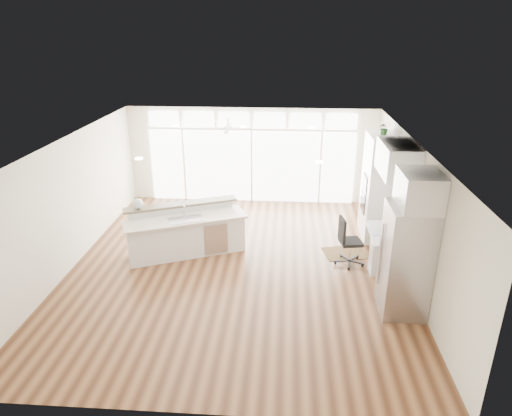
{
  "coord_description": "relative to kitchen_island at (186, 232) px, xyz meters",
  "views": [
    {
      "loc": [
        0.99,
        -8.53,
        4.81
      ],
      "look_at": [
        0.36,
        0.6,
        1.12
      ],
      "focal_mm": 32.0,
      "sensor_mm": 36.0,
      "label": 1
    }
  ],
  "objects": [
    {
      "name": "wall_right",
      "position": [
        4.7,
        -0.53,
        0.82
      ],
      "size": [
        0.04,
        8.0,
        2.7
      ],
      "primitive_type": "cube",
      "color": "silver",
      "rests_on": "floor"
    },
    {
      "name": "refrigerator",
      "position": [
        4.31,
        -1.88,
        0.47
      ],
      "size": [
        0.76,
        0.9,
        2.0
      ],
      "primitive_type": "cube",
      "color": "#A8A8AD",
      "rests_on": "floor"
    },
    {
      "name": "wall_back",
      "position": [
        1.2,
        3.47,
        0.82
      ],
      "size": [
        7.0,
        0.04,
        2.7
      ],
      "primitive_type": "cube",
      "color": "silver",
      "rests_on": "floor"
    },
    {
      "name": "floor",
      "position": [
        1.2,
        -0.53,
        -0.54
      ],
      "size": [
        7.0,
        8.0,
        0.02
      ],
      "primitive_type": "cube",
      "color": "#472715",
      "rests_on": "ground"
    },
    {
      "name": "keyboard",
      "position": [
        4.08,
        -0.23,
        0.24
      ],
      "size": [
        0.13,
        0.35,
        0.02
      ],
      "primitive_type": "cube",
      "rotation": [
        0.0,
        0.0,
        -0.01
      ],
      "color": "silver",
      "rests_on": "desk_nook"
    },
    {
      "name": "desk_nook",
      "position": [
        4.33,
        -0.23,
        -0.15
      ],
      "size": [
        0.72,
        1.3,
        0.76
      ],
      "primitive_type": "cube",
      "color": "white",
      "rests_on": "floor"
    },
    {
      "name": "desk_window",
      "position": [
        4.66,
        -0.23,
        1.02
      ],
      "size": [
        0.04,
        0.85,
        0.85
      ],
      "primitive_type": "cube",
      "color": "white",
      "rests_on": "wall_right"
    },
    {
      "name": "wall_left",
      "position": [
        -2.3,
        -0.53,
        0.82
      ],
      "size": [
        0.04,
        8.0,
        2.7
      ],
      "primitive_type": "cube",
      "color": "silver",
      "rests_on": "floor"
    },
    {
      "name": "recessed_lights",
      "position": [
        1.2,
        -0.33,
        2.15
      ],
      "size": [
        3.4,
        3.0,
        0.02
      ],
      "primitive_type": "cube",
      "color": "#F4E3D0",
      "rests_on": "ceiling"
    },
    {
      "name": "potted_plant",
      "position": [
        4.37,
        1.27,
        2.09
      ],
      "size": [
        0.31,
        0.34,
        0.24
      ],
      "primitive_type": "imported",
      "rotation": [
        0.0,
        0.0,
        0.15
      ],
      "color": "#2B5A26",
      "rests_on": "oven_cabinet"
    },
    {
      "name": "wall_front",
      "position": [
        1.2,
        -4.53,
        0.82
      ],
      "size": [
        7.0,
        0.04,
        2.7
      ],
      "primitive_type": "cube",
      "color": "silver",
      "rests_on": "floor"
    },
    {
      "name": "rug",
      "position": [
        3.58,
        0.25,
        -0.52
      ],
      "size": [
        1.08,
        0.88,
        0.01
      ],
      "primitive_type": "cube",
      "rotation": [
        0.0,
        0.0,
        0.23
      ],
      "color": "#362411",
      "rests_on": "floor"
    },
    {
      "name": "fridge_cabinet",
      "position": [
        4.37,
        -1.88,
        1.77
      ],
      "size": [
        0.64,
        0.9,
        0.6
      ],
      "primitive_type": "cube",
      "color": "white",
      "rests_on": "wall_right"
    },
    {
      "name": "ceiling_fan",
      "position": [
        0.7,
        2.27,
        1.95
      ],
      "size": [
        1.16,
        1.16,
        0.32
      ],
      "primitive_type": "cube",
      "color": "white",
      "rests_on": "ceiling"
    },
    {
      "name": "glass_wall",
      "position": [
        1.2,
        3.41,
        0.52
      ],
      "size": [
        5.8,
        0.06,
        2.08
      ],
      "primitive_type": "cube",
      "color": "white",
      "rests_on": "wall_back"
    },
    {
      "name": "oven_cabinet",
      "position": [
        4.37,
        1.27,
        0.72
      ],
      "size": [
        0.64,
        1.2,
        2.5
      ],
      "primitive_type": "cube",
      "color": "white",
      "rests_on": "floor"
    },
    {
      "name": "framed_photos",
      "position": [
        4.66,
        0.39,
        0.87
      ],
      "size": [
        0.06,
        0.22,
        0.8
      ],
      "primitive_type": "cube",
      "color": "black",
      "rests_on": "wall_right"
    },
    {
      "name": "ceiling",
      "position": [
        1.2,
        -0.53,
        2.17
      ],
      "size": [
        7.0,
        8.0,
        0.02
      ],
      "primitive_type": "cube",
      "color": "white",
      "rests_on": "wall_back"
    },
    {
      "name": "office_chair",
      "position": [
        3.6,
        -0.24,
        0.01
      ],
      "size": [
        0.64,
        0.61,
        1.07
      ],
      "primitive_type": "cube",
      "rotation": [
        0.0,
        0.0,
        0.18
      ],
      "color": "black",
      "rests_on": "floor"
    },
    {
      "name": "transom_row",
      "position": [
        1.2,
        3.41,
        1.85
      ],
      "size": [
        5.9,
        0.06,
        0.4
      ],
      "primitive_type": "cube",
      "color": "white",
      "rests_on": "wall_back"
    },
    {
      "name": "upper_cabinets",
      "position": [
        4.37,
        -0.23,
        1.82
      ],
      "size": [
        0.64,
        1.3,
        0.64
      ],
      "primitive_type": "cube",
      "color": "white",
      "rests_on": "wall_right"
    },
    {
      "name": "monitor",
      "position": [
        4.25,
        -0.23,
        0.43
      ],
      "size": [
        0.14,
        0.49,
        0.4
      ],
      "primitive_type": "cube",
      "rotation": [
        0.0,
        0.0,
        -0.13
      ],
      "color": "black",
      "rests_on": "desk_nook"
    },
    {
      "name": "kitchen_island",
      "position": [
        0.0,
        0.0,
        0.0
      ],
      "size": [
        2.84,
        1.97,
        1.06
      ],
      "primitive_type": "cube",
      "rotation": [
        0.0,
        0.0,
        0.41
      ],
      "color": "white",
      "rests_on": "floor"
    },
    {
      "name": "fishbowl",
      "position": [
        -1.03,
        -0.01,
        0.65
      ],
      "size": [
        0.33,
        0.33,
        0.24
      ],
      "primitive_type": "sphere",
      "rotation": [
        0.0,
        0.0,
        0.58
      ],
      "color": "silver",
      "rests_on": "kitchen_island"
    }
  ]
}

